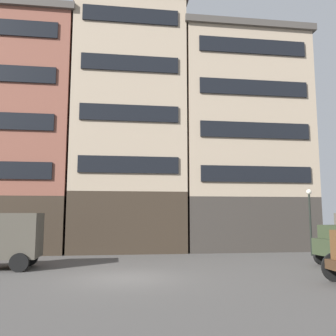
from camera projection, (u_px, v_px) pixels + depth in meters
The scene contains 5 objects.
ground_plane at pixel (124, 278), 14.31m from camera, with size 120.00×120.00×0.00m, color #4C4947.
building_far_left at pixel (0, 130), 24.93m from camera, with size 10.41×5.90×16.76m.
building_center_left at pixel (129, 123), 26.21m from camera, with size 8.28×5.90×18.39m.
building_center_right at pixel (242, 139), 27.22m from camera, with size 9.81×5.90×16.49m.
streetlamp_curbside at pixel (310, 212), 22.26m from camera, with size 0.32×0.32×4.12m.
Camera 1 is at (-0.17, -14.87, 2.61)m, focal length 37.87 mm.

